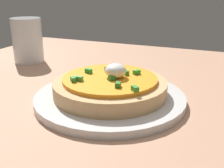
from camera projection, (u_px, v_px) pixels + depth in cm
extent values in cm
cube|color=tan|center=(127.00, 92.00, 57.86)|extent=(102.82, 81.77, 3.00)
cylinder|color=silver|center=(112.00, 98.00, 49.07)|extent=(27.40, 27.40, 1.37)
cylinder|color=tan|center=(112.00, 88.00, 48.39)|extent=(20.52, 20.52, 2.59)
cylinder|color=orange|center=(112.00, 79.00, 47.83)|extent=(17.04, 17.04, 0.67)
ellipsoid|color=white|center=(115.00, 71.00, 47.26)|extent=(3.80, 3.80, 2.55)
cube|color=green|center=(115.00, 72.00, 49.13)|extent=(1.39, 0.99, 0.80)
cube|color=#258A32|center=(89.00, 71.00, 49.99)|extent=(1.46, 1.13, 0.80)
cube|color=#337B30|center=(118.00, 85.00, 42.97)|extent=(1.02, 1.40, 0.80)
cube|color=green|center=(73.00, 79.00, 45.50)|extent=(1.46, 1.48, 0.80)
cube|color=green|center=(137.00, 72.00, 49.30)|extent=(1.36, 1.51, 0.80)
cube|color=#347E28|center=(108.00, 69.00, 50.97)|extent=(1.50, 1.27, 0.80)
cube|color=green|center=(115.00, 68.00, 51.68)|extent=(1.14, 1.46, 0.80)
cube|color=green|center=(116.00, 71.00, 49.89)|extent=(1.51, 1.38, 0.80)
cube|color=green|center=(79.00, 79.00, 45.85)|extent=(1.31, 0.85, 0.80)
cube|color=green|center=(135.00, 89.00, 41.31)|extent=(1.48, 1.45, 0.80)
cube|color=#328330|center=(126.00, 73.00, 49.05)|extent=(1.47, 1.47, 0.80)
cube|color=#338331|center=(112.00, 78.00, 46.07)|extent=(1.43, 1.50, 0.80)
cylinder|color=silver|center=(28.00, 40.00, 73.10)|extent=(8.06, 8.06, 12.05)
cylinder|color=#3A1F13|center=(28.00, 47.00, 73.70)|extent=(7.09, 7.09, 7.75)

